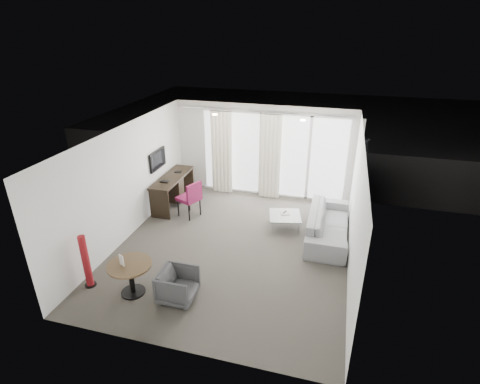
% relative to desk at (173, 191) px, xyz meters
% --- Properties ---
extents(floor, '(5.00, 6.00, 0.00)m').
position_rel_desk_xyz_m(floor, '(2.17, -1.63, -0.41)').
color(floor, '#423E37').
rests_on(floor, ground).
extents(ceiling, '(5.00, 6.00, 0.00)m').
position_rel_desk_xyz_m(ceiling, '(2.17, -1.63, 2.19)').
color(ceiling, white).
rests_on(ceiling, ground).
extents(wall_left, '(0.00, 6.00, 2.60)m').
position_rel_desk_xyz_m(wall_left, '(-0.33, -1.63, 0.89)').
color(wall_left, silver).
rests_on(wall_left, ground).
extents(wall_right, '(0.00, 6.00, 2.60)m').
position_rel_desk_xyz_m(wall_right, '(4.67, -1.63, 0.89)').
color(wall_right, silver).
rests_on(wall_right, ground).
extents(wall_front, '(5.00, 0.00, 2.60)m').
position_rel_desk_xyz_m(wall_front, '(2.17, -4.63, 0.89)').
color(wall_front, silver).
rests_on(wall_front, ground).
extents(window_panel, '(4.00, 0.02, 2.38)m').
position_rel_desk_xyz_m(window_panel, '(2.47, 1.36, 0.79)').
color(window_panel, white).
rests_on(window_panel, ground).
extents(window_frame, '(4.10, 0.06, 2.44)m').
position_rel_desk_xyz_m(window_frame, '(2.47, 1.34, 0.79)').
color(window_frame, white).
rests_on(window_frame, ground).
extents(curtain_left, '(0.60, 0.20, 2.38)m').
position_rel_desk_xyz_m(curtain_left, '(1.02, 1.19, 0.79)').
color(curtain_left, silver).
rests_on(curtain_left, ground).
extents(curtain_right, '(0.60, 0.20, 2.38)m').
position_rel_desk_xyz_m(curtain_right, '(2.42, 1.19, 0.79)').
color(curtain_right, silver).
rests_on(curtain_right, ground).
extents(curtain_track, '(4.80, 0.04, 0.04)m').
position_rel_desk_xyz_m(curtain_track, '(2.17, 1.19, 2.04)').
color(curtain_track, '#B2B2B7').
rests_on(curtain_track, ceiling).
extents(downlight_a, '(0.12, 0.12, 0.02)m').
position_rel_desk_xyz_m(downlight_a, '(1.27, -0.03, 2.18)').
color(downlight_a, '#FFE0B2').
rests_on(downlight_a, ceiling).
extents(downlight_b, '(0.12, 0.12, 0.02)m').
position_rel_desk_xyz_m(downlight_b, '(3.37, -0.03, 2.18)').
color(downlight_b, '#FFE0B2').
rests_on(downlight_b, ceiling).
extents(desk, '(0.55, 1.77, 0.83)m').
position_rel_desk_xyz_m(desk, '(0.00, 0.00, 0.00)').
color(desk, black).
rests_on(desk, floor).
extents(tv, '(0.05, 0.80, 0.50)m').
position_rel_desk_xyz_m(tv, '(-0.28, -0.18, 0.94)').
color(tv, black).
rests_on(tv, wall_left).
extents(desk_chair, '(0.68, 0.67, 0.97)m').
position_rel_desk_xyz_m(desk_chair, '(0.66, -0.49, 0.07)').
color(desk_chair, maroon).
rests_on(desk_chair, floor).
extents(round_table, '(1.03, 1.03, 0.64)m').
position_rel_desk_xyz_m(round_table, '(0.80, -3.60, -0.09)').
color(round_table, '#49351F').
rests_on(round_table, floor).
extents(menu_card, '(0.11, 0.07, 0.21)m').
position_rel_desk_xyz_m(menu_card, '(0.70, -3.66, 0.31)').
color(menu_card, white).
rests_on(menu_card, round_table).
extents(red_lamp, '(0.28, 0.28, 1.10)m').
position_rel_desk_xyz_m(red_lamp, '(-0.11, -3.62, 0.13)').
color(red_lamp, maroon).
rests_on(red_lamp, floor).
extents(tub_armchair, '(0.67, 0.65, 0.60)m').
position_rel_desk_xyz_m(tub_armchair, '(1.69, -3.52, -0.11)').
color(tub_armchair, '#39393C').
rests_on(tub_armchair, floor).
extents(coffee_table, '(0.89, 0.89, 0.33)m').
position_rel_desk_xyz_m(coffee_table, '(3.15, -0.43, -0.25)').
color(coffee_table, gray).
rests_on(coffee_table, floor).
extents(remote, '(0.10, 0.18, 0.02)m').
position_rel_desk_xyz_m(remote, '(3.12, -0.31, -0.05)').
color(remote, black).
rests_on(remote, coffee_table).
extents(magazine, '(0.33, 0.37, 0.02)m').
position_rel_desk_xyz_m(magazine, '(3.12, -0.31, -0.05)').
color(magazine, gray).
rests_on(magazine, coffee_table).
extents(sofa, '(0.90, 2.29, 0.67)m').
position_rel_desk_xyz_m(sofa, '(4.19, -0.60, -0.08)').
color(sofa, gray).
rests_on(sofa, floor).
extents(terrace_slab, '(5.60, 3.00, 0.12)m').
position_rel_desk_xyz_m(terrace_slab, '(2.47, 2.87, -0.47)').
color(terrace_slab, '#4D4D50').
rests_on(terrace_slab, ground).
extents(rattan_chair_a, '(0.61, 0.61, 0.78)m').
position_rel_desk_xyz_m(rattan_chair_a, '(3.55, 2.83, -0.03)').
color(rattan_chair_a, brown).
rests_on(rattan_chair_a, terrace_slab).
extents(rattan_chair_b, '(0.65, 0.65, 0.73)m').
position_rel_desk_xyz_m(rattan_chair_b, '(4.18, 2.77, -0.05)').
color(rattan_chair_b, brown).
rests_on(rattan_chair_b, terrace_slab).
extents(rattan_table, '(0.56, 0.56, 0.44)m').
position_rel_desk_xyz_m(rattan_table, '(3.33, 2.82, -0.19)').
color(rattan_table, brown).
rests_on(rattan_table, terrace_slab).
extents(balustrade, '(5.50, 0.06, 1.05)m').
position_rel_desk_xyz_m(balustrade, '(2.47, 4.32, 0.09)').
color(balustrade, '#B2B2B7').
rests_on(balustrade, terrace_slab).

